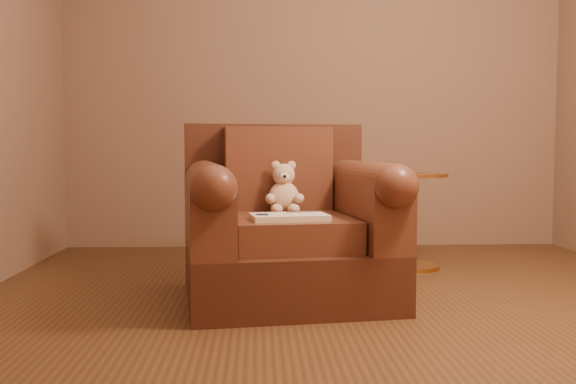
{
  "coord_description": "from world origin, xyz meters",
  "views": [
    {
      "loc": [
        -0.46,
        -3.2,
        0.81
      ],
      "look_at": [
        -0.3,
        0.1,
        0.58
      ],
      "focal_mm": 40.0,
      "sensor_mm": 36.0,
      "label": 1
    }
  ],
  "objects": [
    {
      "name": "armchair",
      "position": [
        -0.31,
        0.2,
        0.36
      ],
      "size": [
        1.17,
        1.13,
        0.94
      ],
      "rotation": [
        0.0,
        0.0,
        0.13
      ],
      "color": "#452317",
      "rests_on": "floor"
    },
    {
      "name": "guidebook",
      "position": [
        -0.3,
        -0.07,
        0.46
      ],
      "size": [
        0.4,
        0.28,
        0.03
      ],
      "rotation": [
        0.0,
        0.0,
        0.16
      ],
      "color": "beige",
      "rests_on": "armchair"
    },
    {
      "name": "floor",
      "position": [
        0.0,
        0.0,
        0.0
      ],
      "size": [
        4.0,
        4.0,
        0.0
      ],
      "primitive_type": "plane",
      "color": "brown",
      "rests_on": "ground"
    },
    {
      "name": "side_table",
      "position": [
        0.57,
        0.99,
        0.34
      ],
      "size": [
        0.45,
        0.45,
        0.63
      ],
      "color": "#C38535",
      "rests_on": "floor"
    },
    {
      "name": "teddy_bear",
      "position": [
        -0.32,
        0.29,
        0.56
      ],
      "size": [
        0.21,
        0.23,
        0.29
      ],
      "rotation": [
        0.0,
        0.0,
        0.03
      ],
      "color": "beige",
      "rests_on": "armchair"
    }
  ]
}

